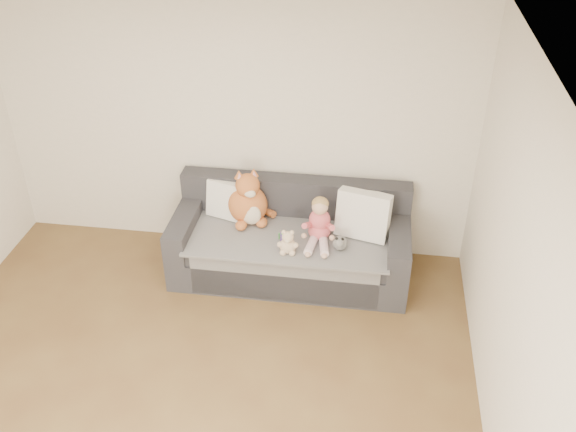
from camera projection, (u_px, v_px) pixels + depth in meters
The scene contains 10 objects.
room_shell at pixel (167, 257), 4.25m from camera, with size 5.00×5.00×5.00m.
sofa at pixel (291, 244), 6.08m from camera, with size 2.20×0.94×0.85m.
cushion_left at pixel (227, 200), 6.09m from camera, with size 0.43×0.29×0.38m.
cushion_right_back at pixel (367, 210), 5.92m from camera, with size 0.45×0.31×0.39m.
cushion_right_front at pixel (363, 215), 5.80m from camera, with size 0.52×0.33×0.45m.
toddler at pixel (319, 223), 5.76m from camera, with size 0.31×0.43×0.43m.
plush_cat at pixel (248, 202), 6.01m from camera, with size 0.45×0.46×0.57m.
teddy_bear at pixel (288, 244), 5.64m from camera, with size 0.19×0.14×0.24m.
plush_cow at pixel (340, 243), 5.70m from camera, with size 0.13×0.20×0.16m.
sippy_cup at pixel (284, 236), 5.79m from camera, with size 0.11×0.08×0.12m.
Camera 1 is at (1.28, -2.84, 3.85)m, focal length 40.00 mm.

